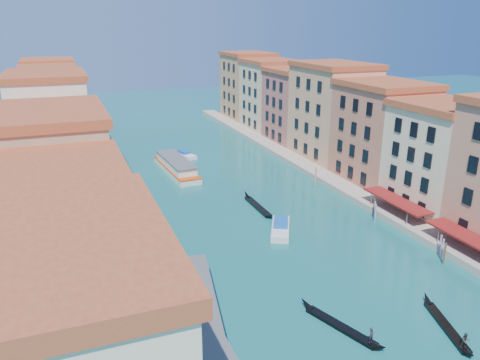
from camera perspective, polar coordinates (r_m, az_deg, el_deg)
The scene contains 11 objects.
left_bank_palazzos at distance 81.55m, azimuth -21.85°, elevation 3.76°, with size 12.80×128.40×21.00m.
right_bank_palazzos at distance 98.07m, azimuth 12.98°, elevation 6.96°, with size 12.80×128.40×21.00m.
quay at distance 96.19m, azimuth 8.61°, elevation 1.31°, with size 4.00×140.00×1.00m, color gray.
mooring_poles_right at distance 67.05m, azimuth 21.77°, elevation -6.96°, with size 1.44×54.24×3.20m.
vaporetto_near at distance 48.79m, azimuth -5.72°, elevation -15.55°, with size 8.41×21.20×3.08m.
vaporetto_far at distance 95.44m, azimuth -7.78°, elevation 1.70°, with size 5.45×19.10×2.81m.
gondola_fore at distance 49.35m, azimuth 12.16°, elevation -16.93°, with size 4.42×10.43×2.16m.
gondola_right at distance 52.30m, azimuth 23.98°, elevation -15.98°, with size 3.92×10.30×2.11m.
gondola_far at distance 76.71m, azimuth 2.11°, elevation -3.13°, with size 1.10×11.76×1.67m.
motorboat_mid at distance 68.29m, azimuth 4.97°, elevation -5.76°, with size 5.81×8.09×1.62m.
motorboat_far at distance 106.48m, azimuth -6.74°, elevation 3.11°, with size 4.12×7.00×1.38m.
Camera 1 is at (-24.05, -14.61, 28.67)m, focal length 35.00 mm.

